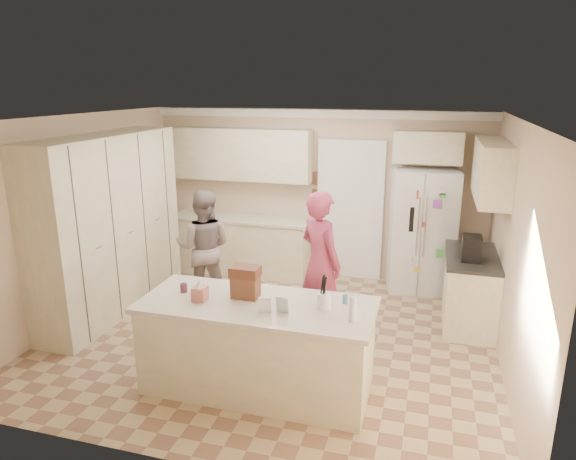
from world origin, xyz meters
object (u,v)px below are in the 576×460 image
(island_base, at_px, (258,348))
(tissue_box, at_px, (200,294))
(teen_boy, at_px, (204,247))
(coffee_maker, at_px, (471,248))
(utensil_crock, at_px, (324,301))
(teen_girl, at_px, (320,262))
(dollhouse_body, at_px, (246,287))
(refrigerator, at_px, (422,230))

(island_base, distance_m, tissue_box, 0.79)
(island_base, distance_m, teen_boy, 2.32)
(tissue_box, bearing_deg, coffee_maker, 37.57)
(utensil_crock, distance_m, teen_girl, 1.43)
(utensil_crock, distance_m, dollhouse_body, 0.80)
(teen_boy, bearing_deg, teen_girl, 154.95)
(coffee_maker, height_order, dollhouse_body, coffee_maker)
(island_base, bearing_deg, refrigerator, 65.28)
(teen_boy, bearing_deg, island_base, 115.16)
(dollhouse_body, distance_m, teen_girl, 1.42)
(refrigerator, relative_size, teen_girl, 1.02)
(refrigerator, xyz_separation_m, tissue_box, (-2.00, -3.24, 0.10))
(island_base, relative_size, tissue_box, 15.71)
(coffee_maker, bearing_deg, teen_girl, -164.93)
(island_base, height_order, utensil_crock, utensil_crock)
(tissue_box, distance_m, teen_girl, 1.76)
(utensil_crock, relative_size, teen_girl, 0.09)
(refrigerator, distance_m, island_base, 3.49)
(teen_boy, bearing_deg, refrigerator, -167.56)
(coffee_maker, relative_size, teen_girl, 0.17)
(teen_boy, distance_m, teen_girl, 1.76)
(utensil_crock, bearing_deg, dollhouse_body, 176.42)
(dollhouse_body, bearing_deg, utensil_crock, -3.58)
(dollhouse_body, height_order, teen_boy, teen_boy)
(teen_boy, bearing_deg, utensil_crock, 126.78)
(dollhouse_body, xyz_separation_m, teen_girl, (0.46, 1.33, -0.15))
(utensil_crock, relative_size, tissue_box, 1.07)
(island_base, height_order, teen_boy, teen_boy)
(refrigerator, distance_m, tissue_box, 3.81)
(utensil_crock, relative_size, teen_boy, 0.09)
(island_base, bearing_deg, utensil_crock, 4.40)
(tissue_box, height_order, teen_boy, teen_boy)
(coffee_maker, relative_size, utensil_crock, 2.00)
(utensil_crock, xyz_separation_m, tissue_box, (-1.20, -0.15, -0.00))
(island_base, distance_m, dollhouse_body, 0.62)
(refrigerator, bearing_deg, dollhouse_body, -126.36)
(island_base, xyz_separation_m, teen_girl, (0.31, 1.43, 0.44))
(refrigerator, height_order, utensil_crock, refrigerator)
(refrigerator, relative_size, utensil_crock, 12.00)
(tissue_box, bearing_deg, dollhouse_body, 26.57)
(refrigerator, height_order, island_base, refrigerator)
(island_base, relative_size, teen_boy, 1.37)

